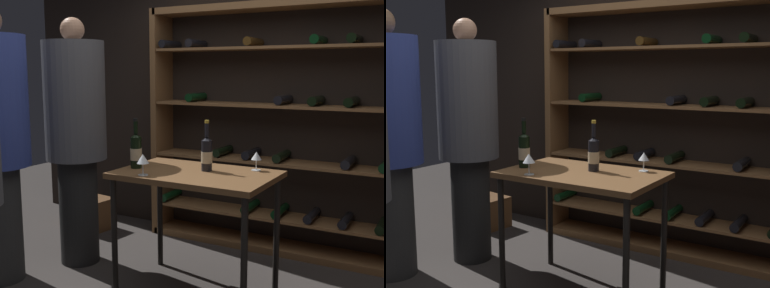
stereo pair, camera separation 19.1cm
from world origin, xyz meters
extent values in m
cube|color=black|center=(0.00, 1.69, 1.41)|extent=(5.38, 0.10, 2.83)
cube|color=brown|center=(-0.99, 1.48, 1.09)|extent=(0.06, 0.32, 2.17)
cube|color=brown|center=(0.24, 1.48, 2.14)|extent=(2.47, 0.32, 0.06)
cube|color=brown|center=(0.24, 1.48, 0.03)|extent=(2.47, 0.32, 0.06)
cube|color=brown|center=(0.24, 1.48, 0.31)|extent=(2.39, 0.32, 0.02)
cylinder|color=black|center=(-0.89, 1.48, 0.37)|extent=(0.08, 0.30, 0.08)
cylinder|color=black|center=(-0.04, 1.48, 0.37)|extent=(0.08, 0.30, 0.08)
cylinder|color=black|center=(0.24, 1.48, 0.37)|extent=(0.08, 0.30, 0.08)
cylinder|color=black|center=(0.53, 1.48, 0.37)|extent=(0.08, 0.30, 0.08)
cylinder|color=black|center=(0.81, 1.48, 0.37)|extent=(0.08, 0.30, 0.08)
cylinder|color=black|center=(1.10, 1.48, 0.37)|extent=(0.08, 0.30, 0.08)
cube|color=brown|center=(0.24, 1.48, 0.81)|extent=(2.39, 0.32, 0.02)
cylinder|color=black|center=(-0.32, 1.48, 0.86)|extent=(0.08, 0.30, 0.08)
cylinder|color=black|center=(-0.04, 1.48, 0.86)|extent=(0.08, 0.30, 0.08)
cylinder|color=black|center=(0.24, 1.48, 0.86)|extent=(0.08, 0.30, 0.08)
cylinder|color=black|center=(0.81, 1.48, 0.86)|extent=(0.08, 0.30, 0.08)
cube|color=brown|center=(0.24, 1.48, 1.30)|extent=(2.39, 0.32, 0.02)
cylinder|color=black|center=(-0.61, 1.48, 1.35)|extent=(0.08, 0.30, 0.08)
cylinder|color=black|center=(0.24, 1.48, 1.35)|extent=(0.08, 0.30, 0.08)
cylinder|color=black|center=(0.53, 1.48, 1.35)|extent=(0.08, 0.30, 0.08)
cylinder|color=black|center=(0.81, 1.48, 1.35)|extent=(0.08, 0.30, 0.08)
cube|color=brown|center=(0.24, 1.48, 1.79)|extent=(2.39, 0.32, 0.02)
cylinder|color=black|center=(-0.89, 1.48, 1.85)|extent=(0.08, 0.30, 0.08)
cylinder|color=black|center=(-0.61, 1.48, 1.85)|extent=(0.08, 0.30, 0.08)
cylinder|color=#4C3314|center=(-0.04, 1.48, 1.85)|extent=(0.08, 0.30, 0.08)
cylinder|color=black|center=(0.53, 1.48, 1.85)|extent=(0.08, 0.30, 0.08)
cylinder|color=black|center=(0.81, 1.48, 1.85)|extent=(0.08, 0.30, 0.08)
cube|color=brown|center=(-0.02, 0.39, 0.88)|extent=(1.10, 0.70, 0.04)
cylinder|color=black|center=(-0.52, 0.09, 0.43)|extent=(0.04, 0.04, 0.86)
cylinder|color=black|center=(0.48, 0.09, 0.43)|extent=(0.04, 0.04, 0.86)
cylinder|color=black|center=(-0.52, 0.69, 0.43)|extent=(0.04, 0.04, 0.86)
cylinder|color=black|center=(0.48, 0.69, 0.43)|extent=(0.04, 0.04, 0.86)
cylinder|color=#2F2F2F|center=(-1.44, -0.14, 0.45)|extent=(0.34, 0.34, 0.89)
cylinder|color=black|center=(-1.16, 0.43, 0.44)|extent=(0.32, 0.32, 0.88)
cylinder|color=#4C4C51|center=(-1.16, 0.43, 1.36)|extent=(0.49, 0.49, 0.96)
sphere|color=#AD7A5B|center=(-1.16, 0.43, 1.92)|extent=(0.19, 0.19, 0.19)
cube|color=brown|center=(-1.69, 1.14, 0.16)|extent=(0.52, 0.40, 0.31)
cylinder|color=black|center=(0.03, 0.47, 1.00)|extent=(0.08, 0.08, 0.22)
cone|color=black|center=(0.03, 0.47, 1.13)|extent=(0.08, 0.08, 0.03)
cylinder|color=black|center=(0.03, 0.47, 1.19)|extent=(0.03, 0.03, 0.10)
cylinder|color=#B7932D|center=(0.03, 0.47, 1.25)|extent=(0.03, 0.03, 0.02)
cylinder|color=#C6B28C|center=(0.03, 0.47, 0.99)|extent=(0.08, 0.08, 0.08)
cylinder|color=black|center=(-0.47, 0.30, 1.01)|extent=(0.08, 0.08, 0.23)
cone|color=black|center=(-0.47, 0.30, 1.14)|extent=(0.08, 0.08, 0.03)
cylinder|color=black|center=(-0.47, 0.30, 1.19)|extent=(0.03, 0.03, 0.09)
cylinder|color=black|center=(-0.47, 0.30, 1.25)|extent=(0.03, 0.03, 0.02)
cylinder|color=#C6B28C|center=(-0.47, 0.30, 1.00)|extent=(0.08, 0.08, 0.09)
cylinder|color=silver|center=(0.33, 0.64, 0.90)|extent=(0.07, 0.07, 0.00)
cylinder|color=silver|center=(0.33, 0.64, 0.94)|extent=(0.01, 0.01, 0.07)
cone|color=silver|center=(0.33, 0.64, 1.00)|extent=(0.08, 0.08, 0.06)
cylinder|color=#590A14|center=(0.33, 0.64, 0.99)|extent=(0.04, 0.04, 0.02)
cylinder|color=silver|center=(-0.28, 0.12, 0.90)|extent=(0.07, 0.07, 0.00)
cylinder|color=silver|center=(-0.28, 0.12, 0.94)|extent=(0.01, 0.01, 0.08)
cone|color=silver|center=(-0.28, 0.12, 1.01)|extent=(0.09, 0.09, 0.06)
cylinder|color=#590A14|center=(-0.28, 0.12, 1.00)|extent=(0.05, 0.05, 0.02)
camera|label=1|loc=(1.57, -2.51, 1.60)|focal=44.99mm
camera|label=2|loc=(1.73, -2.42, 1.60)|focal=44.99mm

